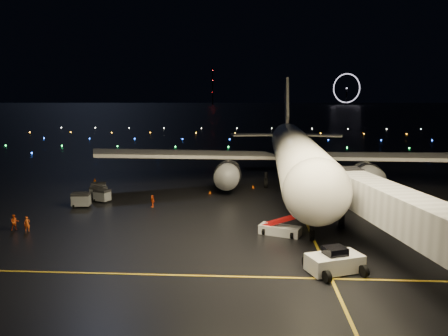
{
  "coord_description": "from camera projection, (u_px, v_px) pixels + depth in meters",
  "views": [
    {
      "loc": [
        5.56,
        -42.29,
        13.91
      ],
      "look_at": [
        2.41,
        12.0,
        5.0
      ],
      "focal_mm": 35.0,
      "sensor_mm": 36.0,
      "label": 1
    }
  ],
  "objects": [
    {
      "name": "lane_cross",
      "position": [
        115.0,
        274.0,
        34.66
      ],
      "size": [
        60.0,
        0.25,
        0.02
      ],
      "primitive_type": "cube",
      "color": "gold",
      "rests_on": "ground"
    },
    {
      "name": "pushback_tug",
      "position": [
        335.0,
        260.0,
        34.87
      ],
      "size": [
        4.89,
        3.75,
        2.07
      ],
      "primitive_type": "cube",
      "rotation": [
        0.0,
        0.0,
        0.39
      ],
      "color": "silver",
      "rests_on": "ground"
    },
    {
      "name": "baggage_cart_2",
      "position": [
        98.0,
        193.0,
        59.89
      ],
      "size": [
        2.31,
        1.87,
        1.71
      ],
      "primitive_type": "cube",
      "rotation": [
        0.0,
        0.0,
        -0.26
      ],
      "color": "gray",
      "rests_on": "ground"
    },
    {
      "name": "safety_cone_3",
      "position": [
        95.0,
        180.0,
        72.52
      ],
      "size": [
        0.57,
        0.57,
        0.51
      ],
      "primitive_type": "cone",
      "rotation": [
        0.0,
        0.0,
        -0.33
      ],
      "color": "#ED5305",
      "rests_on": "ground"
    },
    {
      "name": "airliner",
      "position": [
        295.0,
        129.0,
        68.12
      ],
      "size": [
        64.68,
        61.64,
        17.8
      ],
      "primitive_type": null,
      "rotation": [
        0.0,
        0.0,
        -0.03
      ],
      "color": "silver",
      "rests_on": "ground"
    },
    {
      "name": "ferris_wheel",
      "position": [
        347.0,
        89.0,
        739.63
      ],
      "size": [
        49.33,
        16.8,
        52.0
      ],
      "primitive_type": null,
      "rotation": [
        0.0,
        0.0,
        0.26
      ],
      "color": "black",
      "rests_on": "ground"
    },
    {
      "name": "baggage_cart_1",
      "position": [
        81.0,
        200.0,
        55.52
      ],
      "size": [
        2.34,
        1.76,
        1.85
      ],
      "primitive_type": "cube",
      "rotation": [
        0.0,
        0.0,
        0.11
      ],
      "color": "gray",
      "rests_on": "ground"
    },
    {
      "name": "safety_cone_1",
      "position": [
        253.0,
        186.0,
        67.12
      ],
      "size": [
        0.56,
        0.56,
        0.5
      ],
      "primitive_type": "cone",
      "rotation": [
        0.0,
        0.0,
        0.33
      ],
      "color": "#ED5305",
      "rests_on": "ground"
    },
    {
      "name": "crew_b",
      "position": [
        15.0,
        222.0,
        45.86
      ],
      "size": [
        1.05,
        1.0,
        1.71
      ],
      "primitive_type": "imported",
      "rotation": [
        0.0,
        0.0,
        0.57
      ],
      "color": "#FF5B1A",
      "rests_on": "ground"
    },
    {
      "name": "crew_a",
      "position": [
        27.0,
        224.0,
        45.39
      ],
      "size": [
        0.71,
        0.62,
        1.63
      ],
      "primitive_type": "imported",
      "rotation": [
        0.0,
        0.0,
        0.49
      ],
      "color": "#FF5B1A",
      "rests_on": "ground"
    },
    {
      "name": "lane_centre",
      "position": [
        297.0,
        202.0,
        58.32
      ],
      "size": [
        0.25,
        80.0,
        0.02
      ],
      "primitive_type": "cube",
      "color": "gold",
      "rests_on": "ground"
    },
    {
      "name": "crew_c",
      "position": [
        152.0,
        201.0,
        55.42
      ],
      "size": [
        0.9,
        0.96,
        1.59
      ],
      "primitive_type": "imported",
      "rotation": [
        0.0,
        0.0,
        -0.86
      ],
      "color": "#FF5B1A",
      "rests_on": "ground"
    },
    {
      "name": "baggage_cart_0",
      "position": [
        102.0,
        196.0,
        58.25
      ],
      "size": [
        2.34,
        2.02,
        1.67
      ],
      "primitive_type": "cube",
      "rotation": [
        0.0,
        0.0,
        -0.39
      ],
      "color": "gray",
      "rests_on": "ground"
    },
    {
      "name": "taxiway_lights",
      "position": [
        233.0,
        137.0,
        148.63
      ],
      "size": [
        164.0,
        92.0,
        0.36
      ],
      "primitive_type": null,
      "color": "black",
      "rests_on": "ground"
    },
    {
      "name": "safety_cone_2",
      "position": [
        224.0,
        187.0,
        67.1
      ],
      "size": [
        0.49,
        0.49,
        0.48
      ],
      "primitive_type": "cone",
      "rotation": [
        0.0,
        0.0,
        0.17
      ],
      "color": "#ED5305",
      "rests_on": "ground"
    },
    {
      "name": "belt_loader",
      "position": [
        280.0,
        220.0,
        44.29
      ],
      "size": [
        6.29,
        3.79,
        2.96
      ],
      "primitive_type": null,
      "rotation": [
        0.0,
        0.0,
        -0.38
      ],
      "color": "silver",
      "rests_on": "ground"
    },
    {
      "name": "ground",
      "position": [
        242.0,
        115.0,
        339.78
      ],
      "size": [
        2000.0,
        2000.0,
        0.0
      ],
      "primitive_type": "plane",
      "color": "black",
      "rests_on": "ground"
    },
    {
      "name": "radio_mast",
      "position": [
        213.0,
        86.0,
        771.52
      ],
      "size": [
        1.8,
        1.8,
        64.0
      ],
      "primitive_type": "cylinder",
      "color": "black",
      "rests_on": "ground"
    },
    {
      "name": "baggage_cart_3",
      "position": [
        99.0,
        189.0,
        62.44
      ],
      "size": [
        2.37,
        1.95,
        1.74
      ],
      "primitive_type": "cube",
      "rotation": [
        0.0,
        0.0,
        0.28
      ],
      "color": "gray",
      "rests_on": "ground"
    },
    {
      "name": "safety_cone_0",
      "position": [
        210.0,
        192.0,
        63.16
      ],
      "size": [
        0.54,
        0.54,
        0.49
      ],
      "primitive_type": "cone",
      "rotation": [
        0.0,
        0.0,
        -0.32
      ],
      "color": "#ED5305",
      "rests_on": "ground"
    }
  ]
}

